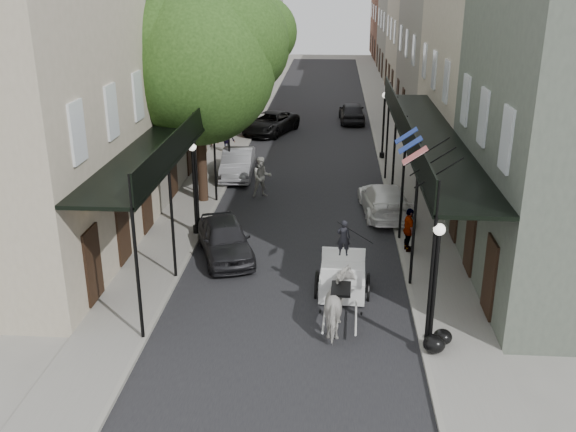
% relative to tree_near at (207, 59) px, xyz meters
% --- Properties ---
extents(ground, '(140.00, 140.00, 0.00)m').
position_rel_tree_near_xyz_m(ground, '(4.20, -10.18, -6.49)').
color(ground, gray).
rests_on(ground, ground).
extents(road, '(8.00, 90.00, 0.01)m').
position_rel_tree_near_xyz_m(road, '(4.20, 9.82, -6.48)').
color(road, black).
rests_on(road, ground).
extents(sidewalk_left, '(2.20, 90.00, 0.12)m').
position_rel_tree_near_xyz_m(sidewalk_left, '(-0.80, 9.82, -6.43)').
color(sidewalk_left, gray).
rests_on(sidewalk_left, ground).
extents(sidewalk_right, '(2.20, 90.00, 0.12)m').
position_rel_tree_near_xyz_m(sidewalk_right, '(9.20, 9.82, -6.43)').
color(sidewalk_right, gray).
rests_on(sidewalk_right, ground).
extents(building_row_left, '(5.00, 80.00, 10.50)m').
position_rel_tree_near_xyz_m(building_row_left, '(-4.40, 19.82, -1.24)').
color(building_row_left, '#B5A891').
rests_on(building_row_left, ground).
extents(building_row_right, '(5.00, 80.00, 10.50)m').
position_rel_tree_near_xyz_m(building_row_right, '(12.80, 19.82, -1.24)').
color(building_row_right, gray).
rests_on(building_row_right, ground).
extents(gallery_left, '(2.20, 18.05, 4.88)m').
position_rel_tree_near_xyz_m(gallery_left, '(-0.59, -3.20, -2.44)').
color(gallery_left, black).
rests_on(gallery_left, sidewalk_left).
extents(gallery_right, '(2.20, 18.05, 4.88)m').
position_rel_tree_near_xyz_m(gallery_right, '(8.99, -3.20, -2.44)').
color(gallery_right, black).
rests_on(gallery_right, sidewalk_right).
extents(tree_near, '(7.31, 6.80, 9.63)m').
position_rel_tree_near_xyz_m(tree_near, '(0.00, 0.00, 0.00)').
color(tree_near, '#382619').
rests_on(tree_near, sidewalk_left).
extents(tree_far, '(6.45, 6.00, 8.61)m').
position_rel_tree_near_xyz_m(tree_far, '(-0.05, 14.00, -0.65)').
color(tree_far, '#382619').
rests_on(tree_far, sidewalk_left).
extents(lamppost_right_near, '(0.32, 0.32, 3.71)m').
position_rel_tree_near_xyz_m(lamppost_right_near, '(8.30, -12.18, -4.44)').
color(lamppost_right_near, black).
rests_on(lamppost_right_near, sidewalk_right).
extents(lamppost_left, '(0.32, 0.32, 3.71)m').
position_rel_tree_near_xyz_m(lamppost_left, '(0.10, -4.18, -4.44)').
color(lamppost_left, black).
rests_on(lamppost_left, sidewalk_left).
extents(lamppost_right_far, '(0.32, 0.32, 3.71)m').
position_rel_tree_near_xyz_m(lamppost_right_far, '(8.30, 7.82, -4.44)').
color(lamppost_right_far, black).
rests_on(lamppost_right_far, sidewalk_right).
extents(horse, '(1.00, 2.06, 1.71)m').
position_rel_tree_near_xyz_m(horse, '(5.83, -11.18, -5.63)').
color(horse, beige).
rests_on(horse, ground).
extents(carriage, '(1.84, 2.57, 2.86)m').
position_rel_tree_near_xyz_m(carriage, '(5.93, -8.52, -5.38)').
color(carriage, black).
rests_on(carriage, ground).
extents(pedestrian_walking, '(1.11, 0.97, 1.93)m').
position_rel_tree_near_xyz_m(pedestrian_walking, '(2.20, 0.85, -5.52)').
color(pedestrian_walking, '#AEADA4').
rests_on(pedestrian_walking, ground).
extents(pedestrian_sidewalk_left, '(1.20, 0.99, 1.61)m').
position_rel_tree_near_xyz_m(pedestrian_sidewalk_left, '(-0.74, 8.48, -5.56)').
color(pedestrian_sidewalk_left, gray).
rests_on(pedestrian_sidewalk_left, sidewalk_left).
extents(pedestrian_sidewalk_right, '(0.59, 1.05, 1.68)m').
position_rel_tree_near_xyz_m(pedestrian_sidewalk_right, '(8.40, -5.41, -5.53)').
color(pedestrian_sidewalk_right, gray).
rests_on(pedestrian_sidewalk_right, sidewalk_right).
extents(car_left_near, '(2.96, 4.56, 1.44)m').
position_rel_tree_near_xyz_m(car_left_near, '(1.60, -6.18, -5.77)').
color(car_left_near, black).
rests_on(car_left_near, ground).
extents(car_left_mid, '(1.73, 4.44, 1.44)m').
position_rel_tree_near_xyz_m(car_left_mid, '(0.60, 3.91, -5.77)').
color(car_left_mid, gray).
rests_on(car_left_mid, ground).
extents(car_left_far, '(3.95, 5.58, 1.41)m').
position_rel_tree_near_xyz_m(car_left_far, '(1.34, 13.82, -5.78)').
color(car_left_far, black).
rests_on(car_left_far, ground).
extents(car_right_near, '(2.29, 4.82, 1.36)m').
position_rel_tree_near_xyz_m(car_right_near, '(7.80, -1.18, -5.81)').
color(car_right_near, white).
rests_on(car_right_near, ground).
extents(car_right_far, '(1.93, 4.38, 1.47)m').
position_rel_tree_near_xyz_m(car_right_far, '(6.80, 17.68, -5.75)').
color(car_right_far, black).
rests_on(car_right_far, ground).
extents(trash_bags, '(0.87, 1.02, 0.52)m').
position_rel_tree_near_xyz_m(trash_bags, '(8.51, -12.20, -6.13)').
color(trash_bags, black).
rests_on(trash_bags, sidewalk_right).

